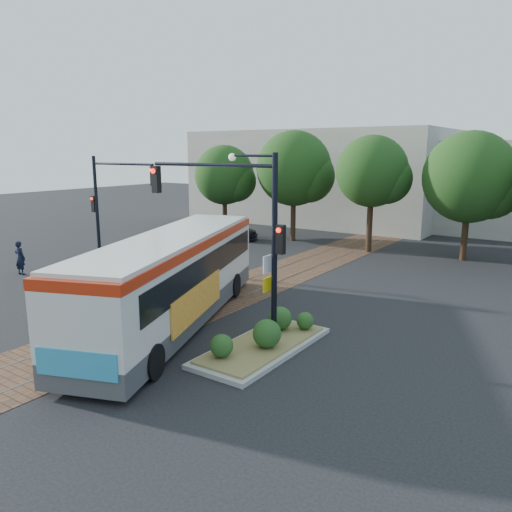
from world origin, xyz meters
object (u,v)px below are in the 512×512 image
object	(u,v)px
signal_pole_main	(242,218)
officer	(20,258)
parked_car	(226,230)
traffic_island	(265,339)
city_bus	(173,275)
signal_pole_left	(110,197)

from	to	relation	value
signal_pole_main	officer	world-z (taller)	signal_pole_main
parked_car	signal_pole_main	bearing A→B (deg)	-157.60
traffic_island	signal_pole_main	bearing A→B (deg)	174.64
city_bus	parked_car	size ratio (longest dim) A/B	2.68
traffic_island	parked_car	bearing A→B (deg)	131.31
signal_pole_main	parked_car	bearing A→B (deg)	129.40
city_bus	traffic_island	bearing A→B (deg)	-22.89
traffic_island	parked_car	world-z (taller)	parked_car
signal_pole_main	parked_car	size ratio (longest dim) A/B	1.29
officer	parked_car	distance (m)	14.51
traffic_island	parked_car	distance (m)	20.55
signal_pole_main	signal_pole_left	xyz separation A→B (m)	(-12.23, 4.80, -0.29)
signal_pole_main	signal_pole_left	size ratio (longest dim) A/B	1.00
signal_pole_main	parked_car	distance (m)	20.16
signal_pole_main	parked_car	world-z (taller)	signal_pole_main
traffic_island	parked_car	size ratio (longest dim) A/B	1.12
traffic_island	officer	world-z (taller)	officer
officer	signal_pole_main	bearing A→B (deg)	170.01
parked_car	signal_pole_left	bearing A→B (deg)	165.05
signal_pole_left	city_bus	bearing A→B (deg)	-27.63
city_bus	signal_pole_main	bearing A→B (deg)	-21.79
city_bus	traffic_island	world-z (taller)	city_bus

